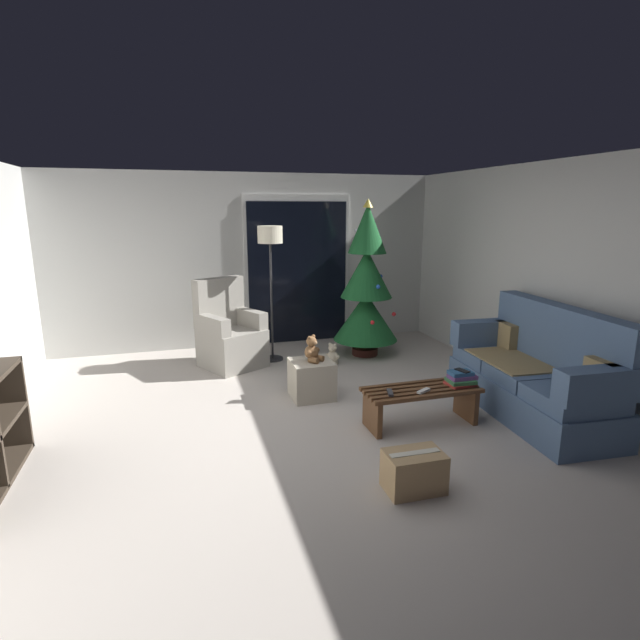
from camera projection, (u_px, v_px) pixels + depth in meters
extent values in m
plane|color=#BCB2A8|center=(300.00, 427.00, 4.60)|extent=(7.00, 7.00, 0.00)
cube|color=beige|center=(248.00, 261.00, 7.17)|extent=(5.72, 0.12, 2.50)
cube|color=beige|center=(564.00, 282.00, 5.11)|extent=(0.12, 6.00, 2.50)
cube|color=silver|center=(298.00, 270.00, 7.34)|extent=(1.60, 0.02, 2.20)
cube|color=black|center=(298.00, 273.00, 7.34)|extent=(1.50, 0.02, 2.10)
cube|color=slate|center=(528.00, 397.00, 4.85)|extent=(0.90, 1.95, 0.34)
cube|color=slate|center=(574.00, 398.00, 4.21)|extent=(0.72, 0.65, 0.14)
cube|color=slate|center=(529.00, 375.00, 4.80)|extent=(0.72, 0.65, 0.14)
cube|color=slate|center=(494.00, 356.00, 5.39)|extent=(0.72, 0.65, 0.14)
cube|color=slate|center=(562.00, 337.00, 4.78)|extent=(0.34, 1.91, 0.60)
cube|color=slate|center=(601.00, 385.00, 3.92)|extent=(0.77, 0.25, 0.28)
cube|color=slate|center=(485.00, 332.00, 5.58)|extent=(0.77, 0.25, 0.28)
cube|color=#997F51|center=(513.00, 360.00, 5.01)|extent=(0.66, 0.94, 0.02)
cube|color=#997F51|center=(602.00, 377.00, 4.12)|extent=(0.14, 0.33, 0.28)
cube|color=#997F51|center=(506.00, 335.00, 5.45)|extent=(0.14, 0.33, 0.28)
cube|color=brown|center=(431.00, 397.00, 4.41)|extent=(1.10, 0.05, 0.04)
cube|color=brown|center=(426.00, 393.00, 4.49)|extent=(1.10, 0.05, 0.04)
cube|color=brown|center=(421.00, 390.00, 4.57)|extent=(1.10, 0.05, 0.04)
cube|color=brown|center=(417.00, 387.00, 4.65)|extent=(1.10, 0.05, 0.04)
cube|color=brown|center=(413.00, 384.00, 4.73)|extent=(1.10, 0.05, 0.04)
cube|color=brown|center=(372.00, 414.00, 4.47)|extent=(0.05, 0.36, 0.33)
cube|color=brown|center=(466.00, 402.00, 4.75)|extent=(0.05, 0.36, 0.33)
cube|color=#333338|center=(390.00, 393.00, 4.42)|extent=(0.09, 0.16, 0.02)
cube|color=silver|center=(424.00, 391.00, 4.47)|extent=(0.16, 0.11, 0.02)
cube|color=#A32D28|center=(460.00, 384.00, 4.64)|extent=(0.27, 0.21, 0.03)
cube|color=#337042|center=(461.00, 381.00, 4.64)|extent=(0.26, 0.21, 0.03)
cube|color=#6B3D7A|center=(462.00, 377.00, 4.64)|extent=(0.26, 0.15, 0.04)
cube|color=#285684|center=(461.00, 373.00, 4.64)|extent=(0.22, 0.15, 0.04)
cube|color=black|center=(462.00, 370.00, 4.64)|extent=(0.11, 0.16, 0.01)
cylinder|color=#4C1E19|center=(365.00, 351.00, 6.85)|extent=(0.36, 0.36, 0.10)
cylinder|color=brown|center=(365.00, 343.00, 6.83)|extent=(0.08, 0.08, 0.12)
cone|color=#195628|center=(366.00, 316.00, 6.74)|extent=(0.89, 0.89, 0.66)
cone|color=#195628|center=(367.00, 273.00, 6.61)|extent=(0.70, 0.70, 0.66)
cone|color=#195628|center=(368.00, 228.00, 6.47)|extent=(0.52, 0.52, 0.66)
sphere|color=gold|center=(380.00, 249.00, 6.62)|extent=(0.06, 0.06, 0.06)
sphere|color=#B233A5|center=(354.00, 295.00, 6.99)|extent=(0.06, 0.06, 0.06)
sphere|color=blue|center=(381.00, 276.00, 6.80)|extent=(0.06, 0.06, 0.06)
sphere|color=blue|center=(378.00, 287.00, 6.38)|extent=(0.06, 0.06, 0.06)
sphere|color=red|center=(394.00, 314.00, 6.72)|extent=(0.06, 0.06, 0.06)
sphere|color=white|center=(357.00, 230.00, 6.54)|extent=(0.06, 0.06, 0.06)
sphere|color=red|center=(372.00, 323.00, 6.36)|extent=(0.06, 0.06, 0.06)
sphere|color=#B233A5|center=(388.00, 295.00, 6.79)|extent=(0.06, 0.06, 0.06)
cone|color=#EAD14C|center=(368.00, 203.00, 6.40)|extent=(0.14, 0.14, 0.12)
cube|color=gray|center=(233.00, 355.00, 6.31)|extent=(0.92, 0.92, 0.31)
cube|color=gray|center=(232.00, 336.00, 6.26)|extent=(0.92, 0.92, 0.18)
cube|color=gray|center=(219.00, 302.00, 6.36)|extent=(0.68, 0.46, 0.64)
cube|color=gray|center=(250.00, 318.00, 6.39)|extent=(0.39, 0.58, 0.22)
cube|color=gray|center=(213.00, 325.00, 6.01)|extent=(0.39, 0.58, 0.22)
cylinder|color=#2D2D30|center=(273.00, 359.00, 6.63)|extent=(0.28, 0.28, 0.02)
cylinder|color=#2D2D30|center=(272.00, 302.00, 6.45)|extent=(0.03, 0.03, 1.55)
cylinder|color=beige|center=(270.00, 235.00, 6.26)|extent=(0.32, 0.32, 0.22)
cube|color=#382D23|center=(1.00, 405.00, 4.07)|extent=(0.40, 0.04, 0.81)
cube|color=#B2A893|center=(312.00, 379.00, 5.28)|extent=(0.44, 0.44, 0.41)
cylinder|color=brown|center=(319.00, 358.00, 5.23)|extent=(0.12, 0.13, 0.06)
cylinder|color=brown|center=(314.00, 360.00, 5.15)|extent=(0.12, 0.13, 0.06)
sphere|color=brown|center=(312.00, 352.00, 5.21)|extent=(0.15, 0.15, 0.15)
sphere|color=brown|center=(311.00, 341.00, 5.18)|extent=(0.11, 0.11, 0.11)
sphere|color=#A37A51|center=(315.00, 343.00, 5.16)|extent=(0.04, 0.04, 0.04)
sphere|color=brown|center=(313.00, 336.00, 5.20)|extent=(0.04, 0.04, 0.04)
sphere|color=brown|center=(309.00, 338.00, 5.14)|extent=(0.04, 0.04, 0.04)
sphere|color=brown|center=(317.00, 350.00, 5.25)|extent=(0.06, 0.06, 0.06)
sphere|color=brown|center=(309.00, 353.00, 5.14)|extent=(0.06, 0.06, 0.06)
cylinder|color=beige|center=(335.00, 363.00, 6.37)|extent=(0.11, 0.13, 0.06)
cylinder|color=beige|center=(328.00, 362.00, 6.40)|extent=(0.11, 0.13, 0.06)
sphere|color=beige|center=(332.00, 357.00, 6.43)|extent=(0.15, 0.15, 0.15)
sphere|color=beige|center=(333.00, 348.00, 6.40)|extent=(0.11, 0.11, 0.11)
sphere|color=#F4E5C1|center=(332.00, 350.00, 6.36)|extent=(0.04, 0.04, 0.04)
sphere|color=beige|center=(335.00, 345.00, 6.38)|extent=(0.04, 0.04, 0.04)
sphere|color=beige|center=(330.00, 344.00, 6.40)|extent=(0.04, 0.04, 0.04)
sphere|color=beige|center=(337.00, 357.00, 6.39)|extent=(0.06, 0.06, 0.06)
sphere|color=beige|center=(327.00, 356.00, 6.43)|extent=(0.06, 0.06, 0.06)
cube|color=tan|center=(414.00, 471.00, 3.54)|extent=(0.42, 0.29, 0.29)
cube|color=beige|center=(415.00, 453.00, 3.51)|extent=(0.38, 0.07, 0.00)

